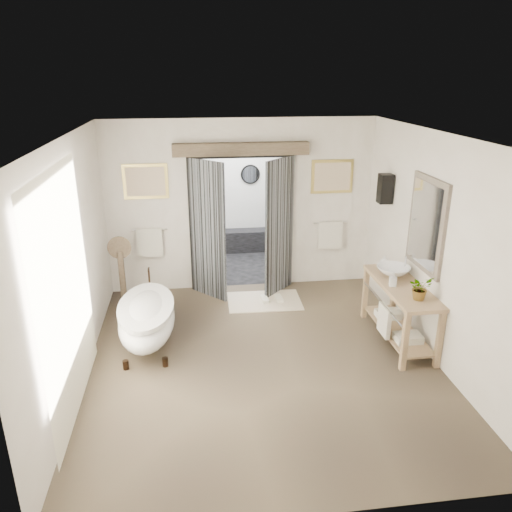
# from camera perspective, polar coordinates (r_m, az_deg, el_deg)

# --- Properties ---
(ground_plane) EXTENTS (5.00, 5.00, 0.00)m
(ground_plane) POSITION_cam_1_polar(r_m,az_deg,el_deg) (6.74, 0.69, -11.80)
(ground_plane) COLOR brown
(room_shell) EXTENTS (4.52, 5.02, 2.91)m
(room_shell) POSITION_cam_1_polar(r_m,az_deg,el_deg) (5.84, 0.59, 3.14)
(room_shell) COLOR white
(room_shell) RESTS_ON ground_plane
(shower_room) EXTENTS (2.22, 2.01, 2.51)m
(shower_room) POSITION_cam_1_polar(r_m,az_deg,el_deg) (10.04, -2.57, 4.83)
(shower_room) COLOR black
(shower_room) RESTS_ON ground_plane
(back_wall_dressing) EXTENTS (3.82, 0.71, 2.52)m
(back_wall_dressing) POSITION_cam_1_polar(r_m,az_deg,el_deg) (8.26, -1.58, 6.15)
(back_wall_dressing) COLOR black
(back_wall_dressing) RESTS_ON ground_plane
(clawfoot_tub) EXTENTS (0.76, 1.70, 0.83)m
(clawfoot_tub) POSITION_cam_1_polar(r_m,az_deg,el_deg) (7.06, -12.36, -6.94)
(clawfoot_tub) COLOR black
(clawfoot_tub) RESTS_ON ground_plane
(vanity) EXTENTS (0.57, 1.60, 0.85)m
(vanity) POSITION_cam_1_polar(r_m,az_deg,el_deg) (7.23, 15.96, -5.73)
(vanity) COLOR tan
(vanity) RESTS_ON ground_plane
(pedestal_mirror) EXTENTS (0.36, 0.24, 1.23)m
(pedestal_mirror) POSITION_cam_1_polar(r_m,az_deg,el_deg) (8.12, -15.02, -2.54)
(pedestal_mirror) COLOR brown
(pedestal_mirror) RESTS_ON ground_plane
(rug) EXTENTS (1.22, 0.83, 0.01)m
(rug) POSITION_cam_1_polar(r_m,az_deg,el_deg) (8.31, 0.96, -5.16)
(rug) COLOR beige
(rug) RESTS_ON ground_plane
(slippers) EXTENTS (0.35, 0.26, 0.05)m
(slippers) POSITION_cam_1_polar(r_m,az_deg,el_deg) (8.33, 1.82, -4.88)
(slippers) COLOR white
(slippers) RESTS_ON rug
(basin) EXTENTS (0.62, 0.62, 0.16)m
(basin) POSITION_cam_1_polar(r_m,az_deg,el_deg) (7.30, 15.41, -1.75)
(basin) COLOR white
(basin) RESTS_ON vanity
(plant) EXTENTS (0.35, 0.32, 0.32)m
(plant) POSITION_cam_1_polar(r_m,az_deg,el_deg) (6.67, 18.25, -3.47)
(plant) COLOR gray
(plant) RESTS_ON vanity
(soap_bottle_a) EXTENTS (0.11, 0.12, 0.20)m
(soap_bottle_a) POSITION_cam_1_polar(r_m,az_deg,el_deg) (7.00, 15.40, -2.55)
(soap_bottle_a) COLOR gray
(soap_bottle_a) RESTS_ON vanity
(soap_bottle_b) EXTENTS (0.18, 0.18, 0.19)m
(soap_bottle_b) POSITION_cam_1_polar(r_m,az_deg,el_deg) (7.63, 14.43, -0.61)
(soap_bottle_b) COLOR gray
(soap_bottle_b) RESTS_ON vanity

